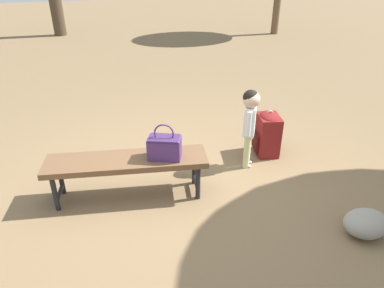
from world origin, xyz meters
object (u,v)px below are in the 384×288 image
handbag (164,147)px  trail_rock (366,223)px  child_standing (250,117)px  backpack_large (268,132)px  park_bench (127,163)px

handbag → trail_rock: 1.97m
handbag → child_standing: child_standing is taller
handbag → child_standing: bearing=15.8°
handbag → trail_rock: (1.57, -1.10, -0.46)m
handbag → backpack_large: 1.53m
trail_rock → backpack_large: bearing=95.4°
child_standing → backpack_large: size_ratio=1.62×
handbag → backpack_large: size_ratio=0.63×
child_standing → backpack_large: bearing=28.5°
child_standing → trail_rock: (0.52, -1.39, -0.52)m
handbag → backpack_large: handbag is taller
backpack_large → trail_rock: (0.15, -1.59, -0.18)m
park_bench → backpack_large: (1.79, 0.40, -0.10)m
park_bench → trail_rock: size_ratio=3.98×
backpack_large → trail_rock: 1.61m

